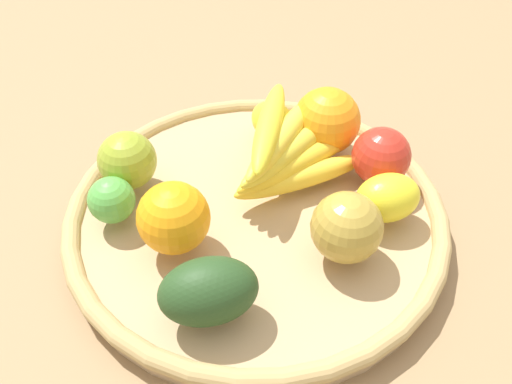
% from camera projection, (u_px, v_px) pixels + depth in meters
% --- Properties ---
extents(ground_plane, '(2.40, 2.40, 0.00)m').
position_uv_depth(ground_plane, '(256.00, 227.00, 0.64)').
color(ground_plane, '#947550').
rests_on(ground_plane, ground).
extents(basket, '(0.43, 0.43, 0.04)m').
position_uv_depth(basket, '(256.00, 216.00, 0.63)').
color(basket, tan).
rests_on(basket, ground_plane).
extents(apple_2, '(0.10, 0.10, 0.07)m').
position_uv_depth(apple_2, '(347.00, 227.00, 0.54)').
color(apple_2, '#AC8E37').
rests_on(apple_2, basket).
extents(orange_1, '(0.10, 0.10, 0.08)m').
position_uv_depth(orange_1, '(327.00, 121.00, 0.66)').
color(orange_1, orange).
rests_on(orange_1, basket).
extents(orange_0, '(0.10, 0.10, 0.07)m').
position_uv_depth(orange_0, '(174.00, 218.00, 0.55)').
color(orange_0, orange).
rests_on(orange_0, basket).
extents(banana_bunch, '(0.17, 0.17, 0.08)m').
position_uv_depth(banana_bunch, '(288.00, 151.00, 0.63)').
color(banana_bunch, yellow).
rests_on(banana_bunch, basket).
extents(avocado, '(0.07, 0.10, 0.06)m').
position_uv_depth(avocado, '(208.00, 291.00, 0.49)').
color(avocado, '#25451F').
rests_on(avocado, basket).
extents(lime_0, '(0.06, 0.06, 0.05)m').
position_uv_depth(lime_0, '(111.00, 200.00, 0.59)').
color(lime_0, '#53AB44').
rests_on(lime_0, basket).
extents(apple_1, '(0.09, 0.09, 0.07)m').
position_uv_depth(apple_1, '(381.00, 156.00, 0.63)').
color(apple_1, red).
rests_on(apple_1, basket).
extents(apple_0, '(0.09, 0.09, 0.07)m').
position_uv_depth(apple_0, '(127.00, 160.00, 0.62)').
color(apple_0, '#8FA32B').
rests_on(apple_0, basket).
extents(lemon_0, '(0.08, 0.07, 0.05)m').
position_uv_depth(lemon_0, '(273.00, 122.00, 0.69)').
color(lemon_0, yellow).
rests_on(lemon_0, basket).
extents(lemon_1, '(0.06, 0.08, 0.05)m').
position_uv_depth(lemon_1, '(388.00, 198.00, 0.59)').
color(lemon_1, yellow).
rests_on(lemon_1, basket).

